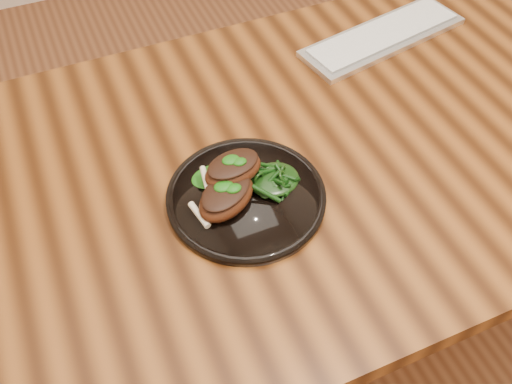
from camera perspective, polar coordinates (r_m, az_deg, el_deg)
desk at (r=1.11m, az=9.78°, el=3.03°), size 1.60×0.80×0.75m
plate at (r=0.92m, az=-0.99°, el=-0.50°), size 0.26×0.26×0.02m
lamb_chop_front at (r=0.88m, az=-3.03°, el=-0.41°), size 0.13×0.11×0.05m
lamb_chop_back at (r=0.90m, az=-2.35°, el=2.32°), size 0.11×0.08×0.04m
herb_smear at (r=0.94m, az=-4.11°, el=1.63°), size 0.08×0.05×0.01m
greens_heap at (r=0.92m, az=1.79°, el=1.49°), size 0.08×0.08×0.03m
keyboard at (r=1.28m, az=12.59°, el=14.98°), size 0.39×0.18×0.02m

